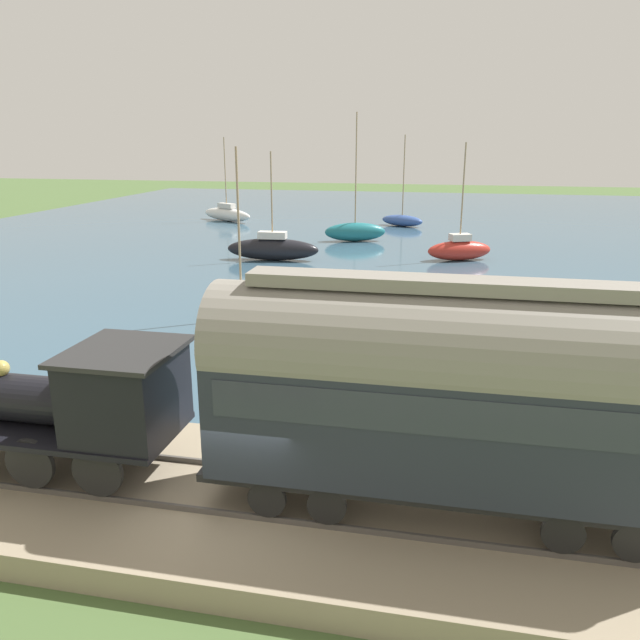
% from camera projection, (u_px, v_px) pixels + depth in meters
% --- Properties ---
extents(ground_plane, '(200.00, 200.00, 0.00)m').
position_uv_depth(ground_plane, '(240.00, 528.00, 12.93)').
color(ground_plane, '#476033').
extents(harbor_water, '(80.00, 80.00, 0.01)m').
position_uv_depth(harbor_water, '(403.00, 231.00, 53.93)').
color(harbor_water, '#38566B').
rests_on(harbor_water, ground).
extents(rail_embankment, '(5.77, 56.00, 0.70)m').
position_uv_depth(rail_embankment, '(246.00, 504.00, 13.28)').
color(rail_embankment, gray).
rests_on(rail_embankment, ground).
extents(steam_locomotive, '(2.43, 6.22, 3.42)m').
position_uv_depth(steam_locomotive, '(77.00, 399.00, 13.42)').
color(steam_locomotive, black).
rests_on(steam_locomotive, rail_embankment).
extents(passenger_coach, '(2.27, 9.44, 4.69)m').
position_uv_depth(passenger_coach, '(448.00, 388.00, 11.64)').
color(passenger_coach, black).
rests_on(passenger_coach, rail_embankment).
extents(sailboat_black, '(1.81, 6.16, 6.94)m').
position_uv_depth(sailboat_black, '(273.00, 248.00, 40.88)').
color(sailboat_black, black).
rests_on(sailboat_black, harbor_water).
extents(sailboat_red, '(2.96, 4.53, 7.49)m').
position_uv_depth(sailboat_red, '(459.00, 249.00, 40.87)').
color(sailboat_red, '#B72D23').
rests_on(sailboat_red, harbor_water).
extents(sailboat_blue, '(2.89, 4.27, 8.01)m').
position_uv_depth(sailboat_blue, '(402.00, 220.00, 56.63)').
color(sailboat_blue, '#335199').
rests_on(sailboat_blue, harbor_water).
extents(sailboat_white, '(4.07, 6.14, 7.79)m').
position_uv_depth(sailboat_white, '(227.00, 214.00, 60.03)').
color(sailboat_white, white).
rests_on(sailboat_white, harbor_water).
extents(sailboat_teal, '(2.55, 4.89, 9.58)m').
position_uv_depth(sailboat_teal, '(355.00, 231.00, 48.36)').
color(sailboat_teal, '#1E707A').
rests_on(sailboat_teal, harbor_water).
extents(sailboat_green, '(2.85, 3.67, 7.42)m').
position_uv_depth(sailboat_green, '(242.00, 305.00, 27.58)').
color(sailboat_green, '#236B42').
rests_on(sailboat_green, harbor_water).
extents(rowboat_mid_harbor, '(2.70, 2.69, 0.34)m').
position_uv_depth(rowboat_mid_harbor, '(373.00, 342.00, 24.05)').
color(rowboat_mid_harbor, '#B7B2A3').
rests_on(rowboat_mid_harbor, harbor_water).
extents(rowboat_far_out, '(2.31, 1.92, 0.51)m').
position_uv_depth(rowboat_far_out, '(626.00, 345.00, 23.52)').
color(rowboat_far_out, '#B7B2A3').
rests_on(rowboat_far_out, harbor_water).
extents(rowboat_near_shore, '(1.29, 2.05, 0.34)m').
position_uv_depth(rowboat_near_shore, '(311.00, 359.00, 22.30)').
color(rowboat_near_shore, silver).
rests_on(rowboat_near_shore, harbor_water).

